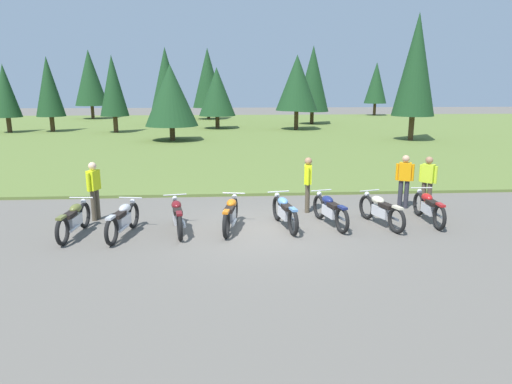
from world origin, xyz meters
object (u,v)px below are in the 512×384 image
at_px(motorcycle_silver, 123,219).
at_px(motorcycle_maroon, 177,216).
at_px(motorcycle_olive, 74,219).
at_px(motorcycle_navy, 330,210).
at_px(motorcycle_cream, 381,210).
at_px(motorcycle_sky_blue, 285,212).
at_px(rider_checking_bike, 94,187).
at_px(rider_with_back_turned, 428,180).
at_px(motorcycle_orange, 231,214).
at_px(rider_in_hivis_vest, 308,181).
at_px(rider_near_row_end, 404,178).
at_px(motorcycle_red, 429,207).

bearing_deg(motorcycle_silver, motorcycle_maroon, 11.00).
distance_m(motorcycle_olive, motorcycle_silver, 1.25).
xyz_separation_m(motorcycle_navy, motorcycle_cream, (1.38, -0.11, 0.00)).
xyz_separation_m(motorcycle_sky_blue, motorcycle_navy, (1.26, 0.09, 0.00)).
xyz_separation_m(rider_checking_bike, rider_with_back_turned, (9.84, 0.36, 0.00)).
bearing_deg(rider_checking_bike, motorcycle_orange, -17.12).
height_order(motorcycle_navy, rider_checking_bike, rider_checking_bike).
xyz_separation_m(rider_in_hivis_vest, rider_with_back_turned, (3.66, -0.08, 0.00)).
relative_size(motorcycle_silver, motorcycle_sky_blue, 1.00).
xyz_separation_m(motorcycle_sky_blue, rider_with_back_turned, (4.55, 1.43, 0.51)).
bearing_deg(motorcycle_maroon, rider_near_row_end, 15.90).
height_order(motorcycle_sky_blue, rider_checking_bike, rider_checking_bike).
xyz_separation_m(rider_with_back_turned, rider_near_row_end, (-0.59, 0.33, 0.00)).
bearing_deg(motorcycle_olive, motorcycle_maroon, 3.75).
bearing_deg(motorcycle_red, motorcycle_navy, -177.83).
bearing_deg(motorcycle_navy, motorcycle_orange, -175.87).
bearing_deg(motorcycle_silver, motorcycle_navy, 5.59).
height_order(motorcycle_silver, rider_checking_bike, rider_checking_bike).
bearing_deg(motorcycle_silver, motorcycle_cream, 3.55).
distance_m(motorcycle_olive, rider_in_hivis_vest, 6.62).
height_order(motorcycle_silver, rider_near_row_end, rider_near_row_end).
bearing_deg(motorcycle_orange, rider_checking_bike, 162.88).
xyz_separation_m(motorcycle_silver, motorcycle_sky_blue, (4.19, 0.44, 0.00)).
relative_size(motorcycle_olive, rider_in_hivis_vest, 1.26).
bearing_deg(motorcycle_silver, motorcycle_sky_blue, 6.03).
bearing_deg(motorcycle_navy, motorcycle_maroon, -176.20).
relative_size(motorcycle_maroon, motorcycle_navy, 1.01).
distance_m(motorcycle_maroon, rider_with_back_turned, 7.59).
height_order(motorcycle_red, rider_with_back_turned, rider_with_back_turned).
distance_m(motorcycle_olive, motorcycle_orange, 3.99).
height_order(rider_checking_bike, rider_in_hivis_vest, same).
height_order(motorcycle_olive, motorcycle_navy, same).
xyz_separation_m(motorcycle_maroon, motorcycle_cream, (5.49, 0.16, 0.00)).
xyz_separation_m(motorcycle_red, rider_with_back_turned, (0.47, 1.23, 0.51)).
height_order(motorcycle_maroon, rider_with_back_turned, rider_with_back_turned).
bearing_deg(motorcycle_red, motorcycle_olive, -176.70).
xyz_separation_m(motorcycle_cream, rider_near_row_end, (1.32, 1.78, 0.51)).
distance_m(motorcycle_sky_blue, rider_with_back_turned, 4.80).
xyz_separation_m(motorcycle_orange, motorcycle_red, (5.53, 0.30, 0.00)).
bearing_deg(motorcycle_maroon, motorcycle_red, 3.14).
relative_size(motorcycle_red, rider_checking_bike, 1.26).
xyz_separation_m(motorcycle_olive, motorcycle_cream, (8.08, 0.33, 0.00)).
relative_size(motorcycle_orange, motorcycle_navy, 1.01).
bearing_deg(rider_in_hivis_vest, motorcycle_orange, -145.32).
relative_size(rider_in_hivis_vest, rider_with_back_turned, 1.00).
xyz_separation_m(motorcycle_olive, rider_near_row_end, (9.40, 2.11, 0.51)).
relative_size(motorcycle_sky_blue, rider_in_hivis_vest, 1.25).
bearing_deg(motorcycle_maroon, motorcycle_navy, 3.80).
bearing_deg(motorcycle_orange, motorcycle_red, 3.13).
relative_size(motorcycle_silver, motorcycle_red, 0.99).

